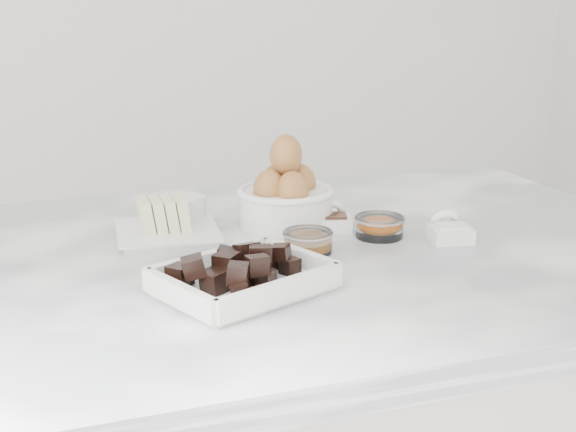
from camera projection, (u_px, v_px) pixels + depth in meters
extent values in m
cube|color=white|center=(282.00, 263.00, 1.16)|extent=(1.20, 0.80, 0.04)
cube|color=white|center=(244.00, 287.00, 0.99)|extent=(0.23, 0.20, 0.01)
cube|color=white|center=(168.00, 235.00, 1.20)|extent=(0.15, 0.15, 0.01)
cube|color=white|center=(167.00, 230.00, 1.20)|extent=(0.17, 0.17, 0.00)
cylinder|color=white|center=(183.00, 210.00, 1.27)|extent=(0.07, 0.07, 0.04)
cylinder|color=white|center=(183.00, 200.00, 1.27)|extent=(0.06, 0.06, 0.01)
cylinder|color=white|center=(285.00, 208.00, 1.26)|extent=(0.15, 0.15, 0.06)
torus|color=white|center=(285.00, 192.00, 1.25)|extent=(0.15, 0.15, 0.01)
ellipsoid|color=brown|center=(302.00, 185.00, 1.26)|extent=(0.05, 0.05, 0.07)
ellipsoid|color=brown|center=(267.00, 190.00, 1.24)|extent=(0.05, 0.05, 0.07)
ellipsoid|color=brown|center=(281.00, 183.00, 1.28)|extent=(0.05, 0.05, 0.07)
ellipsoid|color=brown|center=(289.00, 192.00, 1.22)|extent=(0.05, 0.05, 0.07)
ellipsoid|color=brown|center=(286.00, 155.00, 1.24)|extent=(0.05, 0.05, 0.07)
cylinder|color=white|center=(308.00, 242.00, 1.14)|extent=(0.07, 0.07, 0.03)
torus|color=white|center=(308.00, 233.00, 1.13)|extent=(0.07, 0.07, 0.01)
cylinder|color=#C86A0E|center=(308.00, 245.00, 1.14)|extent=(0.05, 0.05, 0.01)
cylinder|color=white|center=(379.00, 227.00, 1.21)|extent=(0.07, 0.07, 0.03)
torus|color=white|center=(380.00, 218.00, 1.20)|extent=(0.08, 0.08, 0.01)
ellipsoid|color=#F85A07|center=(379.00, 227.00, 1.20)|extent=(0.05, 0.05, 0.02)
cube|color=white|center=(332.00, 223.00, 1.24)|extent=(0.07, 0.06, 0.02)
cube|color=black|center=(332.00, 216.00, 1.24)|extent=(0.05, 0.05, 0.00)
torus|color=white|center=(331.00, 210.00, 1.27)|extent=(0.05, 0.05, 0.04)
cube|color=white|center=(451.00, 234.00, 1.18)|extent=(0.07, 0.06, 0.02)
cube|color=white|center=(451.00, 226.00, 1.18)|extent=(0.05, 0.04, 0.00)
torus|color=white|center=(444.00, 220.00, 1.21)|extent=(0.05, 0.04, 0.04)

